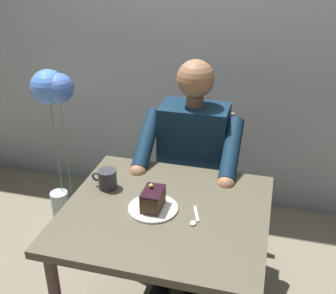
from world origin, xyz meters
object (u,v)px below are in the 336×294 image
(seated_person, at_px, (190,172))
(dining_table, at_px, (166,228))
(coffee_cup, at_px, (107,179))
(chair, at_px, (196,180))
(balloon_display, at_px, (54,109))
(cake_slice, at_px, (153,199))
(dessert_spoon, at_px, (195,219))

(seated_person, bearing_deg, dining_table, 90.00)
(coffee_cup, bearing_deg, chair, -118.10)
(balloon_display, bearing_deg, cake_slice, 139.60)
(balloon_display, bearing_deg, seated_person, 166.47)
(coffee_cup, bearing_deg, cake_slice, 156.31)
(cake_slice, bearing_deg, balloon_display, -40.40)
(dessert_spoon, relative_size, balloon_display, 0.13)
(chair, relative_size, dessert_spoon, 6.22)
(coffee_cup, bearing_deg, seated_person, -127.29)
(dining_table, height_order, chair, chair)
(seated_person, distance_m, dessert_spoon, 0.56)
(cake_slice, height_order, balloon_display, balloon_display)
(dessert_spoon, bearing_deg, chair, -79.21)
(chair, bearing_deg, balloon_display, -3.04)
(seated_person, bearing_deg, coffee_cup, 52.71)
(cake_slice, relative_size, coffee_cup, 1.03)
(chair, relative_size, coffee_cup, 7.32)
(chair, bearing_deg, dining_table, 90.00)
(seated_person, relative_size, dessert_spoon, 8.68)
(chair, bearing_deg, dessert_spoon, 100.79)
(cake_slice, relative_size, balloon_display, 0.12)
(cake_slice, xyz_separation_m, balloon_display, (0.86, -0.73, 0.04))
(seated_person, distance_m, balloon_display, 0.96)
(cake_slice, bearing_deg, dining_table, -167.28)
(seated_person, xyz_separation_m, coffee_cup, (0.31, 0.40, 0.14))
(dining_table, bearing_deg, seated_person, -90.00)
(chair, relative_size, balloon_display, 0.83)
(balloon_display, bearing_deg, chair, 176.96)
(chair, distance_m, cake_slice, 0.75)
(dining_table, distance_m, dessert_spoon, 0.17)
(dining_table, relative_size, chair, 0.99)
(dining_table, height_order, cake_slice, cake_slice)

